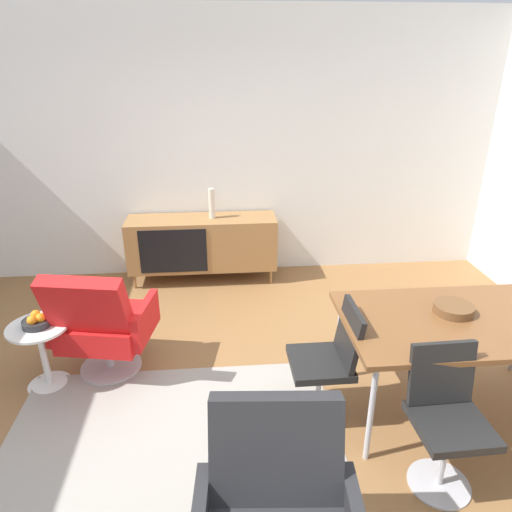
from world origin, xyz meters
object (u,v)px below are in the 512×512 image
sideboard (202,243)px  fruit_bowl (36,321)px  wooden_bowl_on_table (453,309)px  lounge_chair_red (101,322)px  vase_cobalt (212,203)px  side_table_round (42,349)px  dining_chair_near_window (329,360)px  dining_table (464,324)px  dining_chair_front_left (446,415)px

sideboard → fruit_bowl: sideboard is taller
wooden_bowl_on_table → lounge_chair_red: 2.54m
vase_cobalt → side_table_round: (-1.27, -1.74, -0.56)m
vase_cobalt → sideboard: bearing=-179.1°
dining_chair_near_window → fruit_bowl: bearing=165.8°
vase_cobalt → dining_chair_near_window: bearing=-71.3°
sideboard → dining_chair_near_window: size_ratio=1.87×
dining_table → wooden_bowl_on_table: wooden_bowl_on_table is taller
dining_table → dining_chair_near_window: 0.92m
wooden_bowl_on_table → lounge_chair_red: bearing=167.6°
dining_chair_front_left → side_table_round: dining_chair_front_left is taller
side_table_round → fruit_bowl: 0.24m
dining_table → wooden_bowl_on_table: bearing=119.3°
vase_cobalt → dining_table: (1.65, -2.26, -0.18)m
dining_chair_near_window → lounge_chair_red: (-1.62, 0.62, -0.00)m
wooden_bowl_on_table → dining_chair_near_window: 0.90m
sideboard → wooden_bowl_on_table: wooden_bowl_on_table is taller
wooden_bowl_on_table → dining_chair_near_window: bearing=-174.5°
dining_chair_near_window → side_table_round: size_ratio=1.65×
dining_table → side_table_round: bearing=170.0°
dining_chair_front_left → lounge_chair_red: bearing=151.2°
dining_chair_near_window → fruit_bowl: 2.10m
wooden_bowl_on_table → fruit_bowl: (-2.88, 0.44, -0.21)m
dining_chair_near_window → dining_chair_front_left: (0.54, -0.56, 0.00)m
wooden_bowl_on_table → lounge_chair_red: lounge_chair_red is taller
sideboard → lounge_chair_red: (-0.73, -1.63, 0.03)m
sideboard → dining_table: size_ratio=1.00×
side_table_round → dining_chair_front_left: bearing=-22.7°
wooden_bowl_on_table → dining_chair_front_left: bearing=-115.5°
dining_chair_front_left → lounge_chair_red: 2.46m
dining_table → lounge_chair_red: 2.59m
vase_cobalt → side_table_round: size_ratio=0.62×
vase_cobalt → lounge_chair_red: vase_cobalt is taller
vase_cobalt → dining_table: bearing=-53.8°
dining_table → wooden_bowl_on_table: 0.12m
vase_cobalt → lounge_chair_red: size_ratio=0.34×
side_table_round → dining_table: bearing=-10.0°
vase_cobalt → fruit_bowl: (-1.27, -1.74, -0.32)m
dining_chair_near_window → vase_cobalt: bearing=108.7°
dining_table → dining_chair_front_left: 0.70m
sideboard → side_table_round: size_ratio=3.08×
fruit_bowl → dining_chair_front_left: bearing=-22.7°
sideboard → side_table_round: 2.09m
dining_table → lounge_chair_red: lounge_chair_red is taller
sideboard → lounge_chair_red: bearing=-114.3°
wooden_bowl_on_table → dining_chair_near_window: (-0.84, -0.08, -0.30)m
lounge_chair_red → fruit_bowl: lounge_chair_red is taller
dining_chair_near_window → dining_chair_front_left: same height
sideboard → fruit_bowl: (-1.15, -1.74, 0.12)m
dining_chair_front_left → lounge_chair_red: lounge_chair_red is taller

